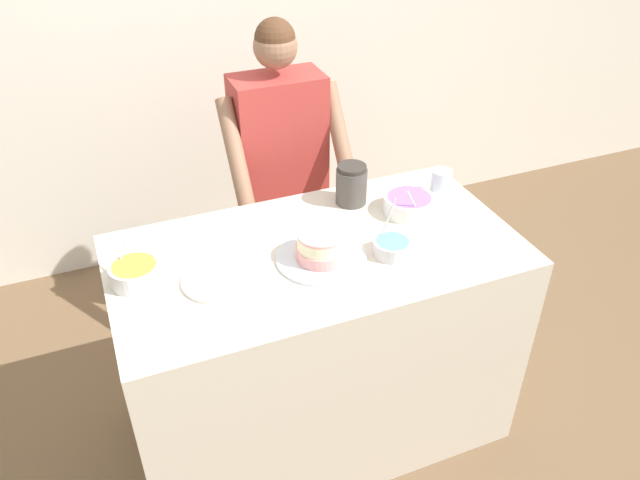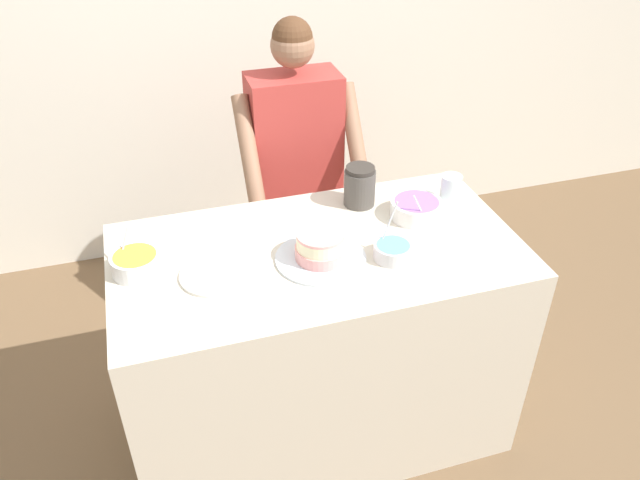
% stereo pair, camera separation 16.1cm
% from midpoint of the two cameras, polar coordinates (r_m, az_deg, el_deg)
% --- Properties ---
extents(wall_back, '(10.00, 0.05, 2.60)m').
position_cam_midpoint_polar(wall_back, '(3.53, -6.76, 18.60)').
color(wall_back, silver).
rests_on(wall_back, ground_plane).
extents(counter, '(1.49, 0.79, 0.95)m').
position_cam_midpoint_polar(counter, '(2.57, 1.63, -9.50)').
color(counter, beige).
rests_on(counter, ground_plane).
extents(person_baker, '(0.56, 0.45, 1.57)m').
position_cam_midpoint_polar(person_baker, '(2.93, -0.64, 7.58)').
color(person_baker, '#2D2D38').
rests_on(person_baker, ground_plane).
extents(cake, '(0.32, 0.32, 0.11)m').
position_cam_midpoint_polar(cake, '(2.19, 2.17, -0.86)').
color(cake, silver).
rests_on(cake, counter).
extents(frosting_bowl_blue, '(0.14, 0.14, 0.20)m').
position_cam_midpoint_polar(frosting_bowl_blue, '(2.23, 8.73, -0.99)').
color(frosting_bowl_blue, silver).
rests_on(frosting_bowl_blue, counter).
extents(frosting_bowl_orange, '(0.17, 0.17, 0.15)m').
position_cam_midpoint_polar(frosting_bowl_orange, '(2.21, -14.49, -2.07)').
color(frosting_bowl_orange, white).
rests_on(frosting_bowl_orange, counter).
extents(frosting_bowl_purple, '(0.20, 0.20, 0.14)m').
position_cam_midpoint_polar(frosting_bowl_purple, '(2.47, 10.64, 2.85)').
color(frosting_bowl_purple, white).
rests_on(frosting_bowl_purple, counter).
extents(drinking_glass, '(0.08, 0.08, 0.14)m').
position_cam_midpoint_polar(drinking_glass, '(2.55, 13.61, 4.29)').
color(drinking_glass, silver).
rests_on(drinking_glass, counter).
extents(ceramic_plate, '(0.25, 0.25, 0.01)m').
position_cam_midpoint_polar(ceramic_plate, '(2.15, -7.39, -3.18)').
color(ceramic_plate, white).
rests_on(ceramic_plate, counter).
extents(stoneware_jar, '(0.12, 0.12, 0.17)m').
position_cam_midpoint_polar(stoneware_jar, '(2.50, 5.50, 4.89)').
color(stoneware_jar, '#4C4742').
rests_on(stoneware_jar, counter).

